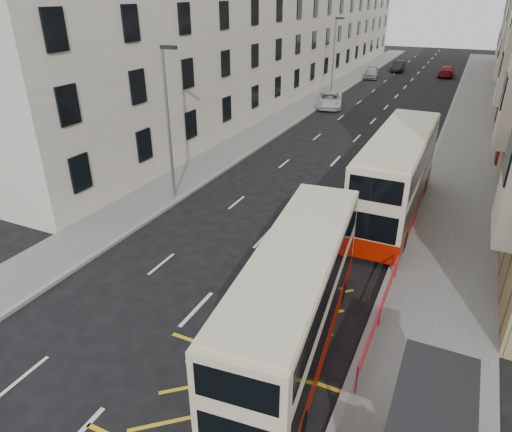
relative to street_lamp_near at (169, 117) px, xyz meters
The scene contains 18 objects.
ground 14.35m from the street_lamp_near, 62.11° to the right, with size 200.00×200.00×0.00m, color black.
pavement_right 23.47m from the street_lamp_near, 51.44° to the left, with size 4.00×120.00×0.15m, color #64635F.
pavement_left 18.60m from the street_lamp_near, 93.66° to the left, with size 3.00×120.00×0.15m, color #64635F.
kerb_right 22.30m from the street_lamp_near, 55.55° to the left, with size 0.25×120.00×0.15m, color gray.
kerb_left 18.57m from the street_lamp_near, 88.89° to the left, with size 0.25×120.00×0.15m, color gray.
road_markings 33.92m from the street_lamp_near, 79.11° to the left, with size 10.00×110.00×0.01m, color silver, non-canonical shape.
terrace_left 34.29m from the street_lamp_near, 101.93° to the left, with size 9.18×79.00×13.25m.
guard_railing 14.56m from the street_lamp_near, 26.38° to the right, with size 0.06×6.56×1.01m.
street_lamp_near is the anchor object (origin of this frame).
street_lamp_far 30.00m from the street_lamp_near, 90.00° to the left, with size 0.93×0.18×8.00m.
double_decker_front 13.60m from the street_lamp_near, 39.42° to the right, with size 3.22×9.92×3.89m.
double_decker_rear 11.98m from the street_lamp_near, 14.66° to the left, with size 2.57×10.93×4.35m.
pedestrian_near 18.03m from the street_lamp_near, 37.55° to the right, with size 0.68×0.45×1.87m, color black.
pedestrian_far 17.95m from the street_lamp_near, 35.31° to the right, with size 0.93×0.39×1.60m, color black.
white_van 25.84m from the street_lamp_near, 87.42° to the left, with size 2.41×5.23×1.45m, color silver.
car_silver 44.82m from the street_lamp_near, 88.52° to the left, with size 1.82×4.52×1.54m, color #A2A4A9.
car_dark 52.36m from the street_lamp_near, 86.21° to the left, with size 1.57×4.51×1.49m, color black.
car_red 51.47m from the street_lamp_near, 78.58° to the left, with size 2.01×4.94×1.43m, color maroon.
Camera 1 is at (7.71, -7.27, 10.44)m, focal length 32.00 mm.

